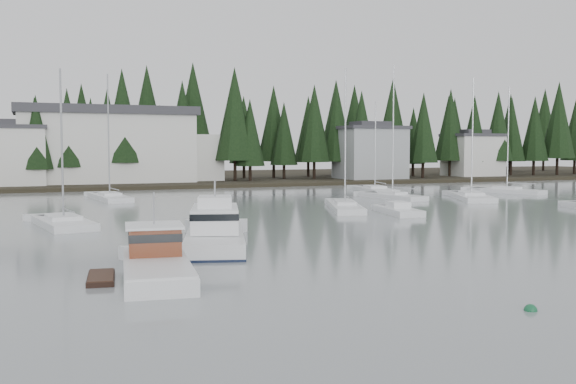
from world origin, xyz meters
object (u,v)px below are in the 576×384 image
at_px(runabout_1, 398,212).
at_px(sailboat_9, 392,198).
at_px(sailboat_6, 345,209).
at_px(house_east_b, 473,154).
at_px(cabin_cruiser_center, 215,235).
at_px(house_west, 9,154).
at_px(harbor_inn, 121,146).
at_px(sailboat_0, 507,192).
at_px(sailboat_7, 110,199).
at_px(sailboat_3, 375,191).
at_px(house_east_a, 370,151).
at_px(lobster_boat_brown, 154,265).
at_px(sailboat_10, 471,199).
at_px(sailboat_5, 64,226).

bearing_deg(runabout_1, sailboat_9, -19.46).
bearing_deg(sailboat_6, house_east_b, -27.20).
relative_size(cabin_cruiser_center, runabout_1, 1.59).
distance_m(house_west, sailboat_9, 51.30).
distance_m(harbor_inn, sailboat_0, 53.88).
height_order(house_east_b, cabin_cruiser_center, house_east_b).
relative_size(sailboat_0, sailboat_7, 0.97).
bearing_deg(cabin_cruiser_center, sailboat_3, -24.24).
height_order(house_west, runabout_1, house_west).
relative_size(house_west, sailboat_7, 0.69).
distance_m(house_east_a, sailboat_0, 30.24).
xyz_separation_m(house_east_b, sailboat_9, (-37.25, -34.30, -4.31)).
distance_m(sailboat_3, sailboat_7, 32.14).
distance_m(lobster_boat_brown, sailboat_3, 55.40).
bearing_deg(sailboat_0, harbor_inn, 29.65).
relative_size(lobster_boat_brown, cabin_cruiser_center, 0.80).
height_order(sailboat_7, sailboat_10, sailboat_7).
height_order(house_east_b, sailboat_3, sailboat_3).
bearing_deg(sailboat_0, sailboat_9, 77.40).
relative_size(house_east_a, sailboat_7, 0.77).
relative_size(harbor_inn, lobster_boat_brown, 3.53).
relative_size(harbor_inn, sailboat_6, 2.26).
height_order(house_east_a, sailboat_0, sailboat_0).
relative_size(sailboat_7, sailboat_9, 0.93).
bearing_deg(sailboat_7, sailboat_5, 159.80).
xyz_separation_m(sailboat_3, sailboat_6, (-13.99, -19.26, 0.02)).
height_order(house_east_b, runabout_1, house_east_b).
height_order(sailboat_9, sailboat_10, sailboat_9).
bearing_deg(house_east_b, lobster_boat_brown, -135.74).
bearing_deg(sailboat_9, sailboat_0, -89.15).
xyz_separation_m(cabin_cruiser_center, sailboat_9, (26.76, 25.52, -0.54)).
xyz_separation_m(cabin_cruiser_center, sailboat_6, (16.47, 16.58, -0.57)).
height_order(sailboat_5, sailboat_10, sailboat_10).
distance_m(cabin_cruiser_center, runabout_1, 22.06).
xyz_separation_m(house_east_a, sailboat_3, (-11.54, -21.99, -4.85)).
bearing_deg(sailboat_7, runabout_1, -145.85).
distance_m(harbor_inn, sailboat_3, 38.44).
distance_m(sailboat_3, sailboat_10, 14.51).
relative_size(house_east_a, cabin_cruiser_center, 1.02).
height_order(house_west, harbor_inn, harbor_inn).
relative_size(house_east_a, house_east_b, 1.11).
xyz_separation_m(house_east_b, cabin_cruiser_center, (-64.01, -59.83, -3.76)).
bearing_deg(sailboat_3, harbor_inn, 57.88).
distance_m(cabin_cruiser_center, sailboat_9, 36.98).
xyz_separation_m(house_west, sailboat_10, (46.23, -37.00, -4.59)).
relative_size(harbor_inn, sailboat_5, 2.58).
relative_size(lobster_boat_brown, sailboat_6, 0.64).
distance_m(sailboat_3, sailboat_6, 23.80).
distance_m(sailboat_6, sailboat_7, 26.27).
bearing_deg(house_east_a, cabin_cruiser_center, -126.00).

